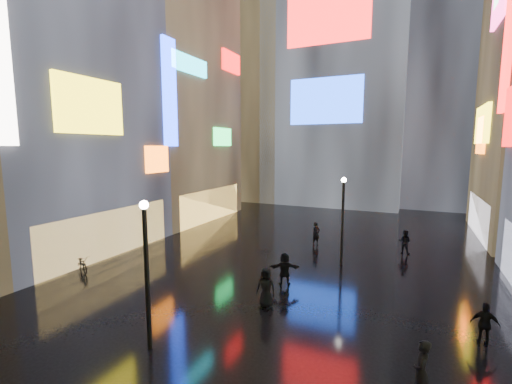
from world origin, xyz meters
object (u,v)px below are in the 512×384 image
Objects in this scene: lamp_far at (343,216)px; pedestrian_3 at (485,324)px; lamp_near at (147,267)px; bicycle at (82,263)px.

lamp_far reaches higher than pedestrian_3.
pedestrian_3 is at bearing 25.64° from lamp_near.
lamp_near is at bearing -90.93° from bicycle.
lamp_near is 12.32m from lamp_far.
lamp_far is at bearing -44.13° from pedestrian_3.
bicycle is at bearing 4.63° from pedestrian_3.
lamp_near is 9.87m from bicycle.
lamp_far reaches higher than bicycle.
lamp_far is 15.10m from bicycle.
pedestrian_3 is (10.57, 5.08, -2.17)m from lamp_near.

